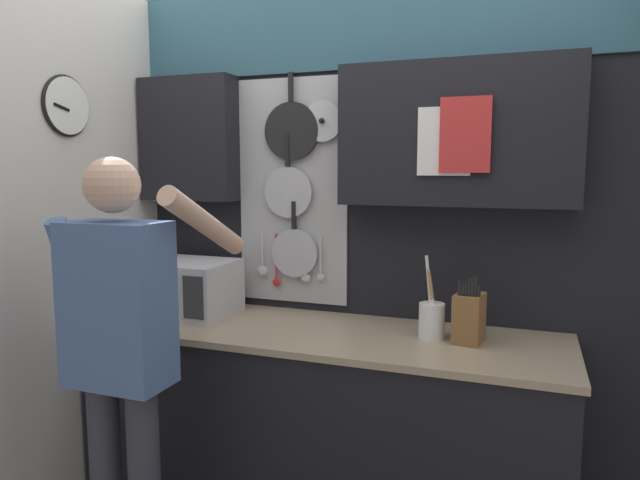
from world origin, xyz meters
name	(u,v)px	position (x,y,z in m)	size (l,w,h in m)	color
base_cabinet_counter	(319,425)	(0.00, 0.00, 0.45)	(2.17, 0.68, 0.90)	black
back_wall_unit	(346,196)	(0.03, 0.31, 1.48)	(2.74, 0.23, 2.50)	black
side_wall	(59,249)	(-1.10, -0.38, 1.26)	(0.07, 1.60, 2.50)	silver
microwave	(185,287)	(-0.73, 0.04, 1.03)	(0.48, 0.37, 0.27)	silver
knife_block	(469,317)	(0.65, 0.04, 1.01)	(0.13, 0.16, 0.29)	brown
utensil_crock	(432,319)	(0.50, 0.04, 0.98)	(0.11, 0.11, 0.35)	white
person	(121,338)	(-0.55, -0.66, 0.99)	(0.54, 0.62, 1.66)	#383842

